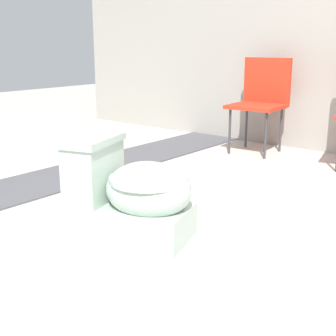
# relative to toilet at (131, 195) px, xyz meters

# --- Properties ---
(ground_plane) EXTENTS (14.00, 14.00, 0.00)m
(ground_plane) POSITION_rel_toilet_xyz_m (0.02, 0.07, -0.22)
(ground_plane) COLOR #B7B2A8
(gravel_strip) EXTENTS (0.56, 8.00, 0.01)m
(gravel_strip) POSITION_rel_toilet_xyz_m (-1.14, 0.57, -0.21)
(gravel_strip) COLOR #4C4C51
(gravel_strip) RESTS_ON ground
(toilet) EXTENTS (0.71, 0.54, 0.52)m
(toilet) POSITION_rel_toilet_xyz_m (0.00, 0.00, 0.00)
(toilet) COLOR #B2C6B7
(toilet) RESTS_ON ground
(folding_chair_left) EXTENTS (0.47, 0.47, 0.83)m
(folding_chair_left) POSITION_rel_toilet_xyz_m (-0.44, 2.18, 0.29)
(folding_chair_left) COLOR red
(folding_chair_left) RESTS_ON ground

